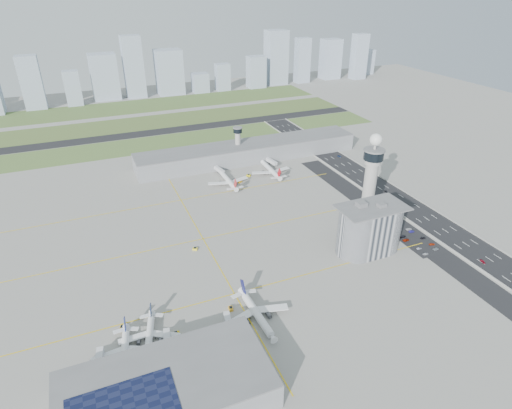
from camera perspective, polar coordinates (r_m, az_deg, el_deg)
name	(u,v)px	position (r m, az deg, el deg)	size (l,w,h in m)	color
ground	(277,249)	(272.60, 2.86, -5.98)	(1000.00, 1000.00, 0.00)	#9F9D94
grass_strip_0	(168,142)	(461.11, -11.61, 8.17)	(480.00, 50.00, 0.08)	#4F6A32
grass_strip_1	(154,122)	(531.43, -13.38, 10.63)	(480.00, 60.00, 0.08)	#546D34
grass_strip_2	(143,106)	(607.68, -14.83, 12.62)	(480.00, 70.00, 0.08)	#45602D
runway	(161,132)	(495.62, -12.55, 9.48)	(480.00, 22.00, 0.10)	black
highway	(421,215)	(332.34, 21.10, -1.29)	(28.00, 500.00, 0.10)	black
barrier_left	(405,218)	(323.21, 19.28, -1.69)	(0.60, 500.00, 1.20)	#9E9E99
barrier_right	(436,211)	(341.30, 22.85, -0.75)	(0.60, 500.00, 1.20)	#9E9E99
landside_road	(402,228)	(310.46, 18.90, -3.02)	(18.00, 260.00, 0.08)	black
parking_lot	(412,238)	(301.90, 20.04, -4.16)	(20.00, 44.00, 0.10)	black
taxiway_line_h_0	(234,294)	(238.03, -2.89, -11.80)	(260.00, 0.60, 0.01)	yellow
taxiway_line_h_1	(203,239)	(284.61, -7.08, -4.57)	(260.00, 0.60, 0.01)	yellow
taxiway_line_h_2	(181,200)	(335.48, -9.98, 0.57)	(260.00, 0.60, 0.01)	yellow
taxiway_line_v	(203,239)	(284.61, -7.08, -4.57)	(0.60, 260.00, 0.01)	yellow
control_tower	(371,176)	(296.15, 15.07, 3.69)	(14.00, 14.00, 64.50)	#ADAAA5
secondary_tower	(238,141)	(398.96, -2.44, 8.46)	(8.60, 8.60, 31.90)	#ADAAA5
admin_building	(369,229)	(272.96, 14.88, -3.15)	(42.00, 24.00, 33.50)	#B2B2B7
terminal_pier	(249,151)	(404.34, -0.97, 7.10)	(210.00, 32.00, 15.80)	gray
near_terminal	(166,390)	(189.83, -11.89, -23.04)	(84.00, 42.00, 13.00)	gray
airplane_near_a	(124,351)	(210.30, -17.20, -18.11)	(35.09, 29.82, 9.82)	white
airplane_near_b	(149,334)	(214.71, -14.11, -16.45)	(34.44, 29.28, 9.64)	white
airplane_near_c	(257,311)	(219.03, 0.17, -13.98)	(41.05, 34.89, 11.49)	white
airplane_far_a	(228,177)	(355.71, -3.77, 3.64)	(41.34, 35.14, 11.57)	white
airplane_far_b	(271,167)	(374.66, 1.98, 5.00)	(41.83, 35.55, 11.71)	white
jet_bridge_near_0	(98,376)	(206.54, -20.32, -20.66)	(14.00, 3.00, 5.70)	silver
jet_bridge_near_1	(168,355)	(206.78, -11.64, -19.03)	(14.00, 3.00, 5.70)	silver
jet_bridge_near_2	(231,336)	(211.33, -3.34, -17.05)	(14.00, 3.00, 5.70)	silver
jet_bridge_far_0	(216,169)	(380.56, -5.39, 4.78)	(14.00, 3.00, 5.70)	silver
jet_bridge_far_1	(267,160)	(396.86, 1.52, 5.90)	(14.00, 3.00, 5.70)	silver
tug_0	(123,327)	(227.02, -17.36, -15.37)	(2.46, 3.58, 2.08)	gold
tug_1	(176,334)	(217.85, -10.62, -16.59)	(2.39, 3.47, 2.02)	#E7C400
tug_2	(231,308)	(227.94, -3.40, -13.65)	(2.22, 3.23, 1.88)	gold
tug_3	(195,249)	(274.06, -8.14, -5.84)	(2.05, 2.98, 1.73)	yellow
tug_4	(240,181)	(359.64, -2.16, 3.12)	(2.20, 3.21, 1.86)	#DB9A07
tug_5	(249,175)	(370.50, -1.01, 3.92)	(2.31, 3.35, 1.95)	yellow
car_lot_0	(426,254)	(287.12, 21.67, -6.13)	(1.43, 3.54, 1.21)	silver
car_lot_1	(419,248)	(291.07, 20.92, -5.49)	(1.16, 3.31, 1.09)	gray
car_lot_2	(406,240)	(296.87, 19.37, -4.48)	(2.10, 4.55, 1.27)	#A52007
car_lot_3	(403,237)	(299.93, 19.00, -4.06)	(1.84, 4.53, 1.32)	black
car_lot_4	(394,230)	(305.29, 17.92, -3.29)	(1.34, 3.34, 1.14)	#141556
car_lot_5	(389,225)	(310.77, 17.29, -2.60)	(1.22, 3.51, 1.16)	white
car_lot_6	(436,249)	(294.49, 22.85, -5.47)	(1.92, 4.17, 1.16)	#9FA9B1
car_lot_7	(432,244)	(298.48, 22.41, -4.91)	(1.57, 3.87, 1.12)	#B52D0D
car_lot_8	(423,238)	(303.11, 21.37, -4.16)	(1.42, 3.52, 1.20)	black
car_lot_9	(412,231)	(307.69, 20.03, -3.39)	(1.35, 3.88, 1.28)	navy
car_lot_10	(409,229)	(309.92, 19.72, -3.11)	(1.87, 4.05, 1.13)	white
car_lot_11	(400,222)	(316.27, 18.62, -2.26)	(1.64, 4.02, 1.17)	#9FA1A4
car_hw_0	(483,261)	(294.29, 27.98, -6.72)	(1.49, 3.71, 1.26)	maroon
car_hw_1	(386,191)	(358.46, 16.93, 1.69)	(1.16, 3.32, 1.09)	black
car_hw_2	(339,156)	(420.08, 11.04, 6.33)	(2.03, 4.41, 1.22)	navy
car_hw_4	(297,139)	(462.20, 5.48, 8.74)	(1.34, 3.33, 1.13)	slate
skyline_bldg_5	(31,83)	(635.78, -27.76, 14.18)	(25.49, 20.39, 66.89)	#9EADC1
skyline_bldg_6	(73,88)	(634.19, -23.24, 14.06)	(20.04, 16.03, 45.20)	#9EADC1
skyline_bldg_7	(104,77)	(652.48, -19.55, 15.76)	(35.76, 28.61, 61.22)	#9EADC1
skyline_bldg_8	(133,67)	(648.98, -16.03, 17.21)	(26.33, 21.06, 83.39)	#9EADC1
skyline_bldg_9	(169,72)	(659.59, -11.49, 16.92)	(36.96, 29.57, 62.11)	#9EADC1
skyline_bldg_10	(200,83)	(664.57, -7.43, 15.79)	(23.01, 18.41, 27.75)	#9EADC1
skyline_bldg_11	(223,77)	(673.08, -4.47, 16.57)	(20.22, 16.18, 38.97)	#9EADC1
skyline_bldg_12	(256,72)	(689.02, 0.02, 17.26)	(26.14, 20.92, 46.89)	#9EADC1
skyline_bldg_13	(276,58)	(712.56, 2.69, 18.99)	(32.26, 25.81, 81.20)	#9EADC1
skyline_bldg_14	(302,60)	(726.98, 6.20, 18.55)	(21.59, 17.28, 68.75)	#9EADC1
skyline_bldg_15	(330,59)	(764.29, 9.89, 18.57)	(30.25, 24.20, 63.40)	#9EADC1
skyline_bldg_16	(359,57)	(771.18, 13.56, 18.63)	(23.04, 18.43, 71.56)	#9EADC1
skyline_bldg_17	(366,62)	(816.68, 14.50, 17.92)	(22.64, 18.11, 41.06)	#9EADC1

